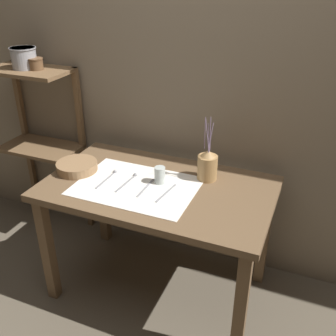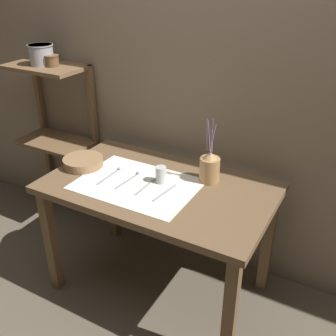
{
  "view_description": "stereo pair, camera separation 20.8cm",
  "coord_description": "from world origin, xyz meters",
  "views": [
    {
      "loc": [
        0.77,
        -1.7,
        1.83
      ],
      "look_at": [
        0.06,
        0.0,
        0.87
      ],
      "focal_mm": 42.0,
      "sensor_mm": 36.0,
      "label": 1
    },
    {
      "loc": [
        0.95,
        -1.61,
        1.83
      ],
      "look_at": [
        0.06,
        0.0,
        0.87
      ],
      "focal_mm": 42.0,
      "sensor_mm": 36.0,
      "label": 2
    }
  ],
  "objects": [
    {
      "name": "stone_wall_back",
      "position": [
        0.0,
        0.48,
        1.2
      ],
      "size": [
        7.0,
        0.06,
        2.4
      ],
      "color": "#7A6B56",
      "rests_on": "ground_plane"
    },
    {
      "name": "wooden_shelf_unit",
      "position": [
        -1.02,
        0.31,
        0.86
      ],
      "size": [
        0.54,
        0.31,
        1.23
      ],
      "color": "brown",
      "rests_on": "ground_plane"
    },
    {
      "name": "spoon_inner",
      "position": [
        -0.29,
        -0.01,
        0.75
      ],
      "size": [
        0.02,
        0.22,
        0.02
      ],
      "color": "#939399",
      "rests_on": "wooden_table"
    },
    {
      "name": "pitcher_with_flowers",
      "position": [
        0.23,
        0.17,
        0.83
      ],
      "size": [
        0.11,
        0.11,
        0.38
      ],
      "color": "#A87F4C",
      "rests_on": "wooden_table"
    },
    {
      "name": "spoon_outer",
      "position": [
        -0.16,
        0.0,
        0.75
      ],
      "size": [
        0.03,
        0.22,
        0.02
      ],
      "color": "#939399",
      "rests_on": "wooden_table"
    },
    {
      "name": "knife_center",
      "position": [
        0.08,
        -0.06,
        0.75
      ],
      "size": [
        0.04,
        0.2,
        0.0
      ],
      "color": "#939399",
      "rests_on": "wooden_table"
    },
    {
      "name": "metal_pot_small",
      "position": [
        -0.95,
        0.27,
        1.27
      ],
      "size": [
        0.09,
        0.09,
        0.07
      ],
      "color": "brown",
      "rests_on": "wooden_shelf_unit"
    },
    {
      "name": "wooden_table",
      "position": [
        0.0,
        0.0,
        0.65
      ],
      "size": [
        1.26,
        0.74,
        0.75
      ],
      "color": "brown",
      "rests_on": "ground_plane"
    },
    {
      "name": "linen_cloth",
      "position": [
        -0.11,
        -0.05,
        0.75
      ],
      "size": [
        0.66,
        0.46,
        0.0
      ],
      "color": "white",
      "rests_on": "wooden_table"
    },
    {
      "name": "glass_tumbler_near",
      "position": [
        0.0,
        0.03,
        0.8
      ],
      "size": [
        0.06,
        0.06,
        0.09
      ],
      "color": "#B7C1BC",
      "rests_on": "wooden_table"
    },
    {
      "name": "ground_plane",
      "position": [
        0.0,
        0.0,
        0.0
      ],
      "size": [
        12.0,
        12.0,
        0.0
      ],
      "primitive_type": "plane",
      "color": "brown"
    },
    {
      "name": "metal_pot_large",
      "position": [
        -1.04,
        0.27,
        1.3
      ],
      "size": [
        0.17,
        0.17,
        0.13
      ],
      "color": "#939399",
      "rests_on": "wooden_shelf_unit"
    },
    {
      "name": "wooden_bowl",
      "position": [
        -0.51,
        -0.02,
        0.77
      ],
      "size": [
        0.24,
        0.24,
        0.05
      ],
      "color": "#8E6B47",
      "rests_on": "wooden_table"
    },
    {
      "name": "fork_outer",
      "position": [
        -0.05,
        -0.06,
        0.75
      ],
      "size": [
        0.01,
        0.21,
        0.0
      ],
      "color": "#939399",
      "rests_on": "wooden_table"
    }
  ]
}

